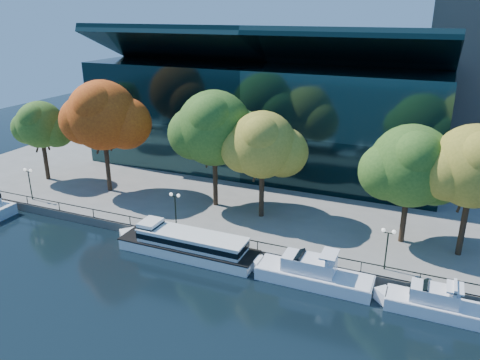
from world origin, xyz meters
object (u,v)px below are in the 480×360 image
at_px(tree_5, 476,168).
at_px(lamp_0, 29,177).
at_px(tree_4, 412,168).
at_px(lamp_1, 175,202).
at_px(tree_2, 215,130).
at_px(tree_3, 264,146).
at_px(tour_boat, 184,243).
at_px(cruiser_far, 433,303).
at_px(lamp_2, 388,240).
at_px(cruiser_near, 309,272).
at_px(tree_1, 103,117).
at_px(tree_0, 41,126).

xyz_separation_m(tree_5, lamp_0, (-48.81, -5.57, -5.83)).
distance_m(tree_4, lamp_1, 24.21).
bearing_deg(lamp_0, tree_2, 18.59).
height_order(tree_3, lamp_0, tree_3).
xyz_separation_m(tour_boat, tree_2, (-1.47, 10.56, 9.03)).
relative_size(lamp_0, lamp_1, 1.00).
bearing_deg(tree_3, tree_2, 171.58).
xyz_separation_m(cruiser_far, tree_4, (-3.26, 10.02, 7.98)).
relative_size(tree_3, lamp_2, 3.01).
distance_m(cruiser_near, tree_4, 14.35).
height_order(cruiser_far, tree_2, tree_2).
relative_size(tree_2, tree_4, 1.14).
bearing_deg(tour_boat, tree_2, 97.94).
relative_size(tree_3, tree_4, 1.00).
relative_size(tree_1, lamp_0, 3.54).
relative_size(tour_boat, tree_0, 1.45).
height_order(cruiser_near, tree_1, tree_1).
xyz_separation_m(cruiser_far, tree_3, (-18.60, 10.21, 8.34)).
height_order(cruiser_far, tree_1, tree_1).
xyz_separation_m(tree_0, tree_4, (47.08, -0.22, 0.35)).
bearing_deg(tour_boat, lamp_2, 9.51).
distance_m(tour_boat, tree_0, 29.60).
distance_m(cruiser_far, tree_4, 13.22).
bearing_deg(tree_3, cruiser_far, -28.77).
bearing_deg(lamp_1, lamp_2, 0.00).
xyz_separation_m(cruiser_near, cruiser_far, (10.45, -0.44, -0.08)).
bearing_deg(tree_4, tree_3, 179.27).
bearing_deg(cruiser_far, tree_2, 155.83).
bearing_deg(lamp_1, tree_3, 40.64).
xyz_separation_m(cruiser_far, tree_2, (-24.80, 11.13, 9.35)).
height_order(lamp_0, lamp_1, same).
distance_m(tree_3, lamp_2, 16.54).
height_order(tour_boat, tree_3, tree_3).
relative_size(cruiser_far, tree_0, 0.85).
xyz_separation_m(tour_boat, lamp_1, (-2.78, 3.18, 2.71)).
bearing_deg(tree_2, tour_boat, -82.06).
bearing_deg(lamp_2, tree_3, 155.67).
height_order(tree_1, tree_5, tree_1).
distance_m(cruiser_near, tree_1, 32.19).
bearing_deg(tree_1, tour_boat, -30.14).
xyz_separation_m(tour_boat, tree_4, (20.07, 9.44, 7.66)).
xyz_separation_m(tour_boat, cruiser_near, (12.88, -0.14, -0.24)).
distance_m(tree_0, tree_1, 10.95).
xyz_separation_m(lamp_0, lamp_2, (42.41, 0.00, 0.00)).
xyz_separation_m(cruiser_near, lamp_1, (-15.67, 3.32, 2.95)).
xyz_separation_m(tree_2, tree_5, (26.88, -1.80, -0.50)).
bearing_deg(tree_5, tree_3, 177.55).
xyz_separation_m(lamp_0, lamp_1, (20.61, 0.00, 0.00)).
relative_size(cruiser_far, tree_4, 0.76).
relative_size(cruiser_near, tree_4, 0.95).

